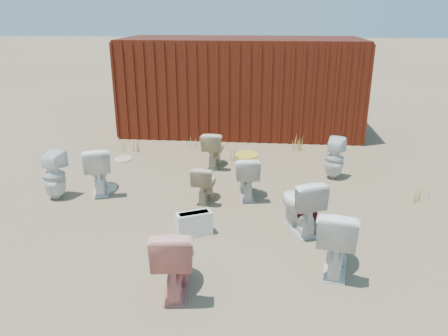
# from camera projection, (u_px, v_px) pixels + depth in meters

# --- Properties ---
(ground) EXTENTS (100.00, 100.00, 0.00)m
(ground) POSITION_uv_depth(u_px,v_px,m) (220.00, 213.00, 6.95)
(ground) COLOR brown
(ground) RESTS_ON ground
(shipping_container) EXTENTS (6.00, 2.40, 2.40)m
(shipping_container) POSITION_uv_depth(u_px,v_px,m) (241.00, 85.00, 11.41)
(shipping_container) COLOR #4A0F0C
(shipping_container) RESTS_ON ground
(toilet_front_a) EXTENTS (0.72, 0.94, 0.84)m
(toilet_front_a) POSITION_uv_depth(u_px,v_px,m) (98.00, 169.00, 7.66)
(toilet_front_a) COLOR white
(toilet_front_a) RESTS_ON ground
(toilet_front_pink) EXTENTS (0.57, 0.88, 0.85)m
(toilet_front_pink) POSITION_uv_depth(u_px,v_px,m) (175.00, 257.00, 4.91)
(toilet_front_pink) COLOR #E68D85
(toilet_front_pink) RESTS_ON ground
(toilet_front_c) EXTENTS (0.74, 0.92, 0.82)m
(toilet_front_c) POSITION_uv_depth(u_px,v_px,m) (300.00, 204.00, 6.30)
(toilet_front_c) COLOR white
(toilet_front_c) RESTS_ON ground
(toilet_front_maroon) EXTENTS (0.39, 0.39, 0.66)m
(toilet_front_maroon) POSITION_uv_depth(u_px,v_px,m) (308.00, 210.00, 6.29)
(toilet_front_maroon) COLOR #58100F
(toilet_front_maroon) RESTS_ON ground
(toilet_front_e) EXTENTS (0.63, 0.92, 0.86)m
(toilet_front_e) POSITION_uv_depth(u_px,v_px,m) (337.00, 238.00, 5.31)
(toilet_front_e) COLOR white
(toilet_front_e) RESTS_ON ground
(toilet_back_a) EXTENTS (0.44, 0.44, 0.84)m
(toilet_back_a) POSITION_uv_depth(u_px,v_px,m) (54.00, 175.00, 7.37)
(toilet_back_a) COLOR white
(toilet_back_a) RESTS_ON ground
(toilet_back_beige_left) EXTENTS (0.45, 0.75, 0.75)m
(toilet_back_beige_left) POSITION_uv_depth(u_px,v_px,m) (214.00, 149.00, 8.94)
(toilet_back_beige_left) COLOR beige
(toilet_back_beige_left) RESTS_ON ground
(toilet_back_beige_right) EXTENTS (0.43, 0.66, 0.64)m
(toilet_back_beige_right) POSITION_uv_depth(u_px,v_px,m) (205.00, 183.00, 7.32)
(toilet_back_beige_right) COLOR #C8B692
(toilet_back_beige_right) RESTS_ON ground
(toilet_back_yellowlid) EXTENTS (0.52, 0.79, 0.75)m
(toilet_back_yellowlid) POSITION_uv_depth(u_px,v_px,m) (246.00, 176.00, 7.45)
(toilet_back_yellowlid) COLOR white
(toilet_back_yellowlid) RESTS_ON ground
(toilet_back_e) EXTENTS (0.47, 0.47, 0.80)m
(toilet_back_e) POSITION_uv_depth(u_px,v_px,m) (334.00, 158.00, 8.27)
(toilet_back_e) COLOR white
(toilet_back_e) RESTS_ON ground
(yellow_lid) EXTENTS (0.38, 0.47, 0.02)m
(yellow_lid) POSITION_uv_depth(u_px,v_px,m) (247.00, 155.00, 7.32)
(yellow_lid) COLOR gold
(yellow_lid) RESTS_ON toilet_back_yellowlid
(loose_tank) EXTENTS (0.54, 0.40, 0.35)m
(loose_tank) POSITION_uv_depth(u_px,v_px,m) (194.00, 224.00, 6.21)
(loose_tank) COLOR white
(loose_tank) RESTS_ON ground
(loose_lid_near) EXTENTS (0.42, 0.53, 0.02)m
(loose_lid_near) POSITION_uv_depth(u_px,v_px,m) (123.00, 159.00, 9.45)
(loose_lid_near) COLOR #C1AF8C
(loose_lid_near) RESTS_ON ground
(loose_lid_far) EXTENTS (0.39, 0.49, 0.02)m
(loose_lid_far) POSITION_uv_depth(u_px,v_px,m) (107.00, 188.00, 7.88)
(loose_lid_far) COLOR beige
(loose_lid_far) RESTS_ON ground
(weed_clump_a) EXTENTS (0.36, 0.36, 0.29)m
(weed_clump_a) POSITION_uv_depth(u_px,v_px,m) (132.00, 145.00, 10.00)
(weed_clump_a) COLOR #A69C42
(weed_clump_a) RESTS_ON ground
(weed_clump_b) EXTENTS (0.32, 0.32, 0.27)m
(weed_clump_b) POSITION_uv_depth(u_px,v_px,m) (237.00, 154.00, 9.40)
(weed_clump_b) COLOR #A69C42
(weed_clump_b) RESTS_ON ground
(weed_clump_c) EXTENTS (0.36, 0.36, 0.31)m
(weed_clump_c) POSITION_uv_depth(u_px,v_px,m) (336.00, 156.00, 9.16)
(weed_clump_c) COLOR #A69C42
(weed_clump_c) RESTS_ON ground
(weed_clump_d) EXTENTS (0.30, 0.30, 0.24)m
(weed_clump_d) POSITION_uv_depth(u_px,v_px,m) (194.00, 142.00, 10.28)
(weed_clump_d) COLOR #A69C42
(weed_clump_d) RESTS_ON ground
(weed_clump_e) EXTENTS (0.34, 0.34, 0.34)m
(weed_clump_e) POSITION_uv_depth(u_px,v_px,m) (297.00, 143.00, 10.04)
(weed_clump_e) COLOR #A69C42
(weed_clump_e) RESTS_ON ground
(weed_clump_f) EXTENTS (0.28, 0.28, 0.26)m
(weed_clump_f) POSITION_uv_depth(u_px,v_px,m) (423.00, 195.00, 7.30)
(weed_clump_f) COLOR #A69C42
(weed_clump_f) RESTS_ON ground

